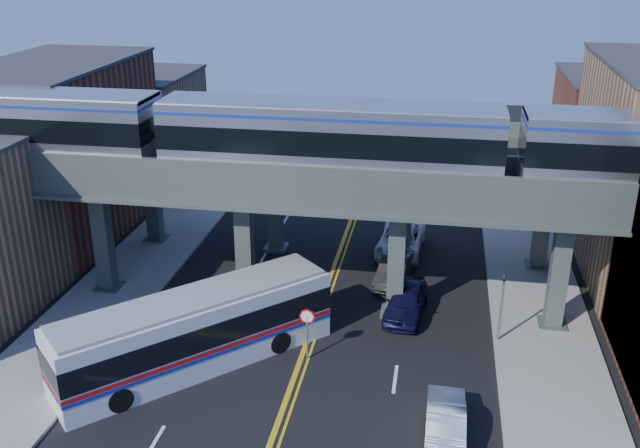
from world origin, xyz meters
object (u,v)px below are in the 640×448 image
object	(u,v)px
stop_sign	(307,326)
car_lane_a	(406,301)
traffic_signal	(502,301)
car_lane_c	(401,241)
car_parked_curb	(446,418)
car_lane_d	(405,202)
car_lane_b	(394,270)
transit_train	(329,137)
transit_bus	(196,332)

from	to	relation	value
stop_sign	car_lane_a	bearing A→B (deg)	49.33
traffic_signal	car_lane_a	size ratio (longest dim) A/B	0.87
car_lane_c	stop_sign	bearing A→B (deg)	-100.95
traffic_signal	car_parked_curb	size ratio (longest dim) A/B	0.93
traffic_signal	car_lane_d	xyz separation A→B (m)	(-5.62, 17.11, -1.56)
car_lane_b	car_lane_d	bearing A→B (deg)	98.29
transit_train	stop_sign	bearing A→B (deg)	-92.19
car_lane_a	car_parked_curb	size ratio (longest dim) A/B	1.07
transit_train	traffic_signal	world-z (taller)	transit_train
transit_train	car_lane_a	bearing A→B (deg)	-0.22
transit_bus	car_lane_d	distance (m)	23.00
traffic_signal	car_lane_d	world-z (taller)	traffic_signal
transit_bus	car_parked_curb	world-z (taller)	transit_bus
car_lane_c	car_lane_b	bearing A→B (deg)	-87.10
stop_sign	car_lane_a	distance (m)	6.64
car_lane_b	car_lane_c	world-z (taller)	car_lane_c
car_lane_b	stop_sign	bearing A→B (deg)	-103.35
traffic_signal	car_lane_c	bearing A→B (deg)	118.82
transit_train	car_parked_curb	world-z (taller)	transit_train
transit_train	car_parked_curb	distance (m)	14.24
transit_train	car_parked_curb	xyz separation A→B (m)	(6.23, -9.40, -8.70)
car_lane_d	car_parked_curb	bearing A→B (deg)	-86.27
stop_sign	transit_bus	bearing A→B (deg)	-164.71
transit_bus	car_lane_c	world-z (taller)	transit_bus
transit_train	car_lane_b	bearing A→B (deg)	49.69
traffic_signal	stop_sign	bearing A→B (deg)	-161.37
transit_train	car_lane_a	world-z (taller)	transit_train
traffic_signal	car_lane_a	distance (m)	5.24
stop_sign	car_lane_d	distance (m)	20.40
car_lane_b	car_lane_c	bearing A→B (deg)	96.48
transit_train	stop_sign	distance (m)	9.16
traffic_signal	car_lane_c	size ratio (longest dim) A/B	0.71
traffic_signal	car_lane_a	world-z (taller)	traffic_signal
stop_sign	traffic_signal	bearing A→B (deg)	18.63
car_lane_a	car_lane_d	xyz separation A→B (m)	(-1.00, 15.13, -0.06)
car_parked_curb	transit_bus	bearing A→B (deg)	-15.02
transit_train	car_lane_b	distance (m)	10.00
car_lane_c	car_parked_curb	distance (m)	17.50
car_lane_a	car_lane_c	size ratio (longest dim) A/B	0.82
transit_bus	car_parked_curb	bearing A→B (deg)	-60.07
transit_bus	transit_train	bearing A→B (deg)	6.07
car_lane_d	car_parked_curb	xyz separation A→B (m)	(3.14, -24.51, -0.02)
transit_bus	car_lane_d	bearing A→B (deg)	24.02
transit_train	traffic_signal	xyz separation A→B (m)	(8.71, -2.00, -7.13)
car_lane_c	car_lane_d	size ratio (longest dim) A/B	1.12
car_lane_c	car_parked_curb	xyz separation A→B (m)	(2.95, -17.25, -0.07)
stop_sign	car_parked_curb	xyz separation A→B (m)	(6.42, -4.40, -1.03)
car_parked_curb	transit_train	bearing A→B (deg)	-56.43
transit_bus	car_lane_a	size ratio (longest dim) A/B	2.40
traffic_signal	car_lane_d	bearing A→B (deg)	108.18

